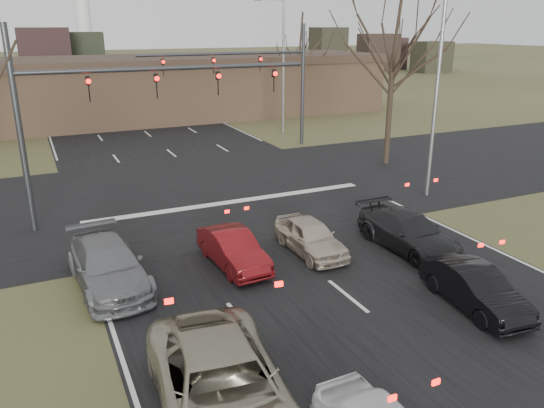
{
  "coord_description": "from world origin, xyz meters",
  "views": [
    {
      "loc": [
        -8.19,
        -9.14,
        7.9
      ],
      "look_at": [
        -0.87,
        6.64,
        2.0
      ],
      "focal_mm": 35.0,
      "sensor_mm": 36.0,
      "label": 1
    }
  ],
  "objects_px": {
    "car_black_hatch": "(475,288)",
    "car_red_ahead": "(233,249)",
    "mast_arm_near": "(106,99)",
    "streetlight_right_near": "(435,79)",
    "building": "(151,88)",
    "car_charcoal_sedan": "(408,232)",
    "car_silver_ahead": "(310,236)",
    "streetlight_right_far": "(281,58)",
    "mast_arm_far": "(264,72)",
    "car_grey_ahead": "(108,265)",
    "car_silver_suv": "(222,389)"
  },
  "relations": [
    {
      "from": "car_grey_ahead",
      "to": "building",
      "type": "bearing_deg",
      "value": 70.62
    },
    {
      "from": "streetlight_right_far",
      "to": "car_charcoal_sedan",
      "type": "bearing_deg",
      "value": -103.71
    },
    {
      "from": "building",
      "to": "mast_arm_near",
      "type": "relative_size",
      "value": 3.5
    },
    {
      "from": "car_charcoal_sedan",
      "to": "mast_arm_near",
      "type": "bearing_deg",
      "value": 138.41
    },
    {
      "from": "mast_arm_far",
      "to": "car_charcoal_sedan",
      "type": "bearing_deg",
      "value": -96.99
    },
    {
      "from": "mast_arm_near",
      "to": "car_black_hatch",
      "type": "bearing_deg",
      "value": -55.76
    },
    {
      "from": "streetlight_right_near",
      "to": "car_grey_ahead",
      "type": "relative_size",
      "value": 2.04
    },
    {
      "from": "building",
      "to": "car_silver_ahead",
      "type": "distance_m",
      "value": 31.69
    },
    {
      "from": "mast_arm_far",
      "to": "car_red_ahead",
      "type": "relative_size",
      "value": 2.98
    },
    {
      "from": "mast_arm_near",
      "to": "building",
      "type": "bearing_deg",
      "value": 73.87
    },
    {
      "from": "car_black_hatch",
      "to": "car_red_ahead",
      "type": "bearing_deg",
      "value": 140.0
    },
    {
      "from": "mast_arm_far",
      "to": "mast_arm_near",
      "type": "bearing_deg",
      "value": -138.78
    },
    {
      "from": "building",
      "to": "mast_arm_far",
      "type": "bearing_deg",
      "value": -74.42
    },
    {
      "from": "mast_arm_near",
      "to": "car_black_hatch",
      "type": "xyz_separation_m",
      "value": [
        8.23,
        -12.09,
        -4.45
      ]
    },
    {
      "from": "mast_arm_near",
      "to": "streetlight_right_near",
      "type": "relative_size",
      "value": 1.21
    },
    {
      "from": "building",
      "to": "car_charcoal_sedan",
      "type": "distance_m",
      "value": 32.93
    },
    {
      "from": "streetlight_right_far",
      "to": "mast_arm_near",
      "type": "bearing_deg",
      "value": -136.11
    },
    {
      "from": "streetlight_right_far",
      "to": "car_black_hatch",
      "type": "bearing_deg",
      "value": -103.62
    },
    {
      "from": "mast_arm_near",
      "to": "streetlight_right_far",
      "type": "bearing_deg",
      "value": 43.89
    },
    {
      "from": "mast_arm_near",
      "to": "mast_arm_far",
      "type": "xyz_separation_m",
      "value": [
        11.41,
        10.0,
        -0.06
      ]
    },
    {
      "from": "streetlight_right_near",
      "to": "car_black_hatch",
      "type": "distance_m",
      "value": 11.88
    },
    {
      "from": "mast_arm_near",
      "to": "car_silver_ahead",
      "type": "height_order",
      "value": "mast_arm_near"
    },
    {
      "from": "car_red_ahead",
      "to": "streetlight_right_near",
      "type": "bearing_deg",
      "value": 13.74
    },
    {
      "from": "car_silver_ahead",
      "to": "car_red_ahead",
      "type": "bearing_deg",
      "value": 177.34
    },
    {
      "from": "streetlight_right_far",
      "to": "car_silver_suv",
      "type": "height_order",
      "value": "streetlight_right_far"
    },
    {
      "from": "car_silver_suv",
      "to": "car_charcoal_sedan",
      "type": "bearing_deg",
      "value": 37.74
    },
    {
      "from": "car_silver_ahead",
      "to": "car_black_hatch",
      "type": "bearing_deg",
      "value": -66.15
    },
    {
      "from": "mast_arm_near",
      "to": "car_silver_ahead",
      "type": "xyz_separation_m",
      "value": [
        5.79,
        -6.59,
        -4.44
      ]
    },
    {
      "from": "streetlight_right_far",
      "to": "car_silver_ahead",
      "type": "xyz_separation_m",
      "value": [
        -8.76,
        -20.59,
        -4.96
      ]
    },
    {
      "from": "car_grey_ahead",
      "to": "streetlight_right_near",
      "type": "bearing_deg",
      "value": 7.61
    },
    {
      "from": "building",
      "to": "streetlight_right_far",
      "type": "relative_size",
      "value": 4.24
    },
    {
      "from": "building",
      "to": "car_red_ahead",
      "type": "distance_m",
      "value": 31.83
    },
    {
      "from": "streetlight_right_far",
      "to": "car_grey_ahead",
      "type": "height_order",
      "value": "streetlight_right_far"
    },
    {
      "from": "car_charcoal_sedan",
      "to": "car_silver_ahead",
      "type": "relative_size",
      "value": 1.25
    },
    {
      "from": "streetlight_right_near",
      "to": "mast_arm_near",
      "type": "bearing_deg",
      "value": 167.95
    },
    {
      "from": "streetlight_right_far",
      "to": "car_red_ahead",
      "type": "xyz_separation_m",
      "value": [
        -11.71,
        -20.46,
        -4.97
      ]
    },
    {
      "from": "car_charcoal_sedan",
      "to": "car_red_ahead",
      "type": "bearing_deg",
      "value": 166.67
    },
    {
      "from": "car_charcoal_sedan",
      "to": "streetlight_right_far",
      "type": "bearing_deg",
      "value": 74.94
    },
    {
      "from": "car_silver_suv",
      "to": "car_silver_ahead",
      "type": "xyz_separation_m",
      "value": [
        5.85,
        6.88,
        -0.16
      ]
    },
    {
      "from": "car_charcoal_sedan",
      "to": "car_red_ahead",
      "type": "height_order",
      "value": "car_charcoal_sedan"
    },
    {
      "from": "car_silver_ahead",
      "to": "mast_arm_near",
      "type": "bearing_deg",
      "value": 131.23
    },
    {
      "from": "streetlight_right_near",
      "to": "car_grey_ahead",
      "type": "bearing_deg",
      "value": -168.26
    },
    {
      "from": "building",
      "to": "streetlight_right_near",
      "type": "relative_size",
      "value": 4.24
    },
    {
      "from": "streetlight_right_near",
      "to": "car_silver_suv",
      "type": "relative_size",
      "value": 1.75
    },
    {
      "from": "mast_arm_near",
      "to": "car_silver_suv",
      "type": "bearing_deg",
      "value": -90.26
    },
    {
      "from": "car_silver_suv",
      "to": "car_silver_ahead",
      "type": "bearing_deg",
      "value": 56.01
    },
    {
      "from": "mast_arm_far",
      "to": "streetlight_right_near",
      "type": "xyz_separation_m",
      "value": [
        2.64,
        -13.0,
        0.57
      ]
    },
    {
      "from": "building",
      "to": "car_black_hatch",
      "type": "bearing_deg",
      "value": -88.46
    },
    {
      "from": "building",
      "to": "car_silver_ahead",
      "type": "relative_size",
      "value": 11.47
    },
    {
      "from": "car_black_hatch",
      "to": "car_red_ahead",
      "type": "relative_size",
      "value": 1.01
    }
  ]
}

